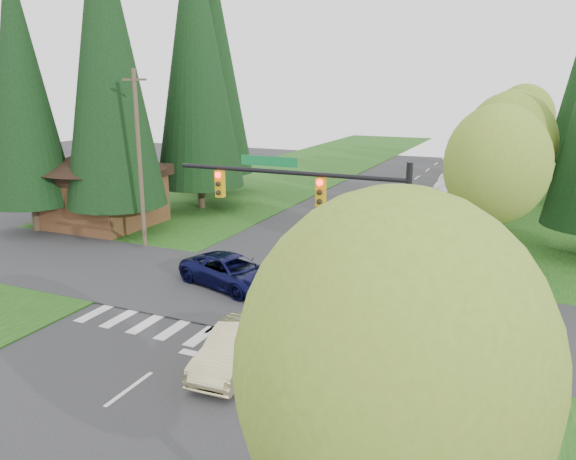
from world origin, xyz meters
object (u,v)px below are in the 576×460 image
Objects in this scene: suv_navy at (232,272)px; parked_car_c at (449,185)px; sedan_champagne at (237,347)px; parked_car_b at (439,221)px; parked_car_e at (465,168)px; parked_car_a at (422,228)px; parked_car_d at (456,178)px.

suv_navy is 1.12× the size of parked_car_c.
sedan_champagne is 20.67m from parked_car_b.
parked_car_c is (5.74, 27.46, 0.04)m from suv_navy.
sedan_champagne is 0.86× the size of parked_car_b.
sedan_champagne is 0.84× the size of suv_navy.
suv_navy is at bearing -99.74° from parked_car_e.
parked_car_e is (-1.40, 23.98, 0.03)m from parked_car_b.
parked_car_a is (2.50, 18.54, -0.06)m from sedan_champagne.
parked_car_c is 10.31m from parked_car_e.
parked_car_a is at bearing -10.94° from suv_navy.
parked_car_c reaches higher than parked_car_e.
parked_car_b is 1.09× the size of parked_car_c.
sedan_champagne is 44.43m from parked_car_e.
sedan_champagne is at bearing -131.64° from suv_navy.
parked_car_c is (1.78, 34.08, 0.05)m from sedan_champagne.
parked_car_e is (-0.72, 25.86, 0.10)m from parked_car_a.
parked_car_b is at bearing -79.52° from parked_car_c.
parked_car_a is at bearing -89.51° from parked_car_e.
parked_car_c is at bearing -91.11° from parked_car_e.
parked_car_b is at bearing -87.77° from parked_car_e.
parked_car_a is (6.46, 11.91, -0.06)m from suv_navy.
parked_car_b is 1.32× the size of parked_car_d.
suv_navy is at bearing -97.17° from parked_car_c.
parked_car_b reaches higher than parked_car_d.
parked_car_d is 6.05m from parked_car_e.
parked_car_a is 1.02× the size of parked_car_d.
sedan_champagne reaches higher than parked_car_d.
parked_car_a is at bearing -90.96° from parked_car_d.
parked_car_c is 4.26m from parked_car_d.
parked_car_c is at bearing 97.83° from parked_car_a.
parked_car_a is 25.87m from parked_car_e.
parked_car_b is at bearing 77.62° from sedan_champagne.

